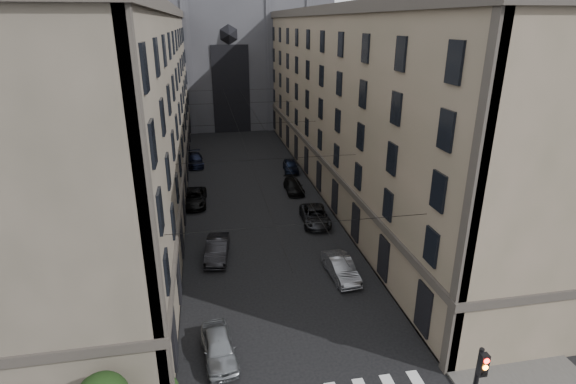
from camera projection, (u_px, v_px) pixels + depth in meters
sidewalk_left at (154, 194)px, 48.08m from camera, size 7.00×80.00×0.15m
sidewalk_right at (342, 182)px, 51.72m from camera, size 7.00×80.00×0.15m
building_left at (113, 109)px, 44.28m from camera, size 13.60×60.60×18.85m
building_right at (371, 100)px, 48.94m from camera, size 13.60×60.60×18.85m
gothic_tower at (224, 19)px, 79.39m from camera, size 35.00×23.00×58.00m
tram_wires at (250, 125)px, 47.01m from camera, size 14.00×60.00×0.43m
car_left_near at (219, 347)px, 24.48m from camera, size 2.18×4.49×1.48m
car_left_midnear at (217, 249)px, 34.96m from camera, size 2.21×4.87×1.55m
car_left_midfar at (194, 198)px, 45.26m from camera, size 2.64×5.39×1.48m
car_left_far at (195, 160)px, 57.69m from camera, size 2.38×5.24×1.49m
car_right_near at (341, 268)px, 32.37m from camera, size 1.87×4.60×1.48m
car_right_midnear at (315, 216)px, 41.12m from camera, size 2.76×5.32×1.43m
car_right_midfar at (294, 186)px, 48.73m from camera, size 1.85×4.45×1.29m
car_right_far at (291, 166)px, 55.27m from camera, size 2.14×4.45×1.47m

